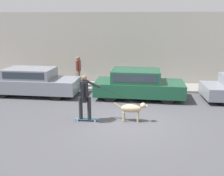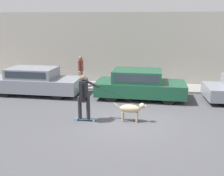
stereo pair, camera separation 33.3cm
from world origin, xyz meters
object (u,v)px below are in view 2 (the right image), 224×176
dog (131,109)px  fire_hydrant (86,84)px  pedestrian_with_bag (81,69)px  parked_car_0 (35,81)px  parked_car_1 (139,85)px  skateboarder (84,95)px

dog → fire_hydrant: (-2.58, 3.89, -0.08)m
dog → pedestrian_with_bag: 5.56m
parked_car_0 → parked_car_1: bearing=1.6°
parked_car_0 → skateboarder: 4.57m
parked_car_1 → skateboarder: (-1.90, -3.19, 0.32)m
fire_hydrant → parked_car_0: bearing=-159.8°
skateboarder → pedestrian_with_bag: size_ratio=1.54×
parked_car_0 → skateboarder: size_ratio=1.76×
dog → fire_hydrant: fire_hydrant is taller
pedestrian_with_bag → skateboarder: bearing=109.8°
parked_car_1 → fire_hydrant: bearing=164.2°
parked_car_0 → pedestrian_with_bag: bearing=41.6°
skateboarder → pedestrian_with_bag: bearing=106.4°
parked_car_0 → skateboarder: skateboarder is taller
parked_car_1 → fire_hydrant: (-2.78, 0.88, -0.28)m
skateboarder → fire_hydrant: bearing=102.8°
skateboarder → fire_hydrant: 4.20m
parked_car_0 → dog: bearing=-29.6°
parked_car_1 → parked_car_0: bearing=-178.3°
pedestrian_with_bag → dog: bearing=127.7°
parked_car_0 → dog: 5.81m
pedestrian_with_bag → parked_car_1: bearing=157.8°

